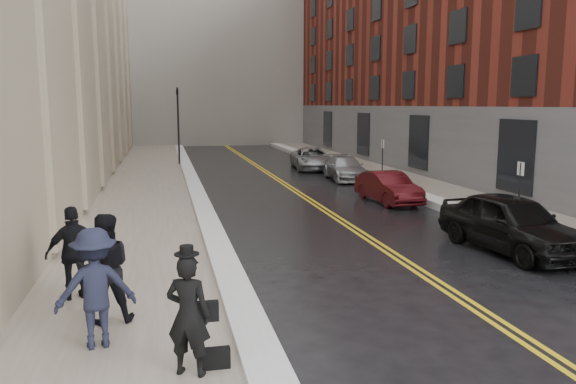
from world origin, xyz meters
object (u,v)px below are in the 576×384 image
car_silver_far (312,159)px  pedestrian_main (188,315)px  car_black (511,223)px  pedestrian_c (74,253)px  car_maroon (388,187)px  pedestrian_a (105,268)px  pedestrian_b (95,288)px  car_silver_near (345,168)px

car_silver_far → pedestrian_main: pedestrian_main is taller
car_black → car_silver_far: bearing=84.5°
pedestrian_main → pedestrian_c: pedestrian_c is taller
car_maroon → pedestrian_c: 14.91m
car_black → pedestrian_a: pedestrian_a is taller
car_silver_far → pedestrian_c: (-11.04, -22.58, 0.42)m
pedestrian_main → pedestrian_b: (-1.44, 1.33, 0.08)m
car_maroon → pedestrian_main: 16.50m
pedestrian_b → pedestrian_c: (-0.68, 2.53, -0.03)m
car_silver_near → car_black: bearing=-87.5°
car_black → pedestrian_b: (-10.58, -4.37, 0.32)m
pedestrian_a → car_black: bearing=-169.3°
car_silver_near → pedestrian_c: bearing=-120.2°
car_maroon → car_silver_far: bearing=85.3°
car_black → pedestrian_c: size_ratio=2.51×
car_silver_near → car_silver_far: size_ratio=0.89×
car_maroon → pedestrian_main: size_ratio=2.17×
car_silver_near → pedestrian_c: 20.85m
car_silver_far → pedestrian_c: bearing=-110.7°
car_maroon → pedestrian_c: size_ratio=2.06×
car_black → car_silver_near: car_black is taller
car_silver_far → pedestrian_b: bearing=-107.1°
car_black → pedestrian_a: bearing=-168.7°
car_maroon → pedestrian_b: size_ratio=1.99×
car_silver_far → pedestrian_b: (-10.35, -25.10, 0.46)m
pedestrian_a → pedestrian_c: (-0.73, 1.47, -0.05)m
pedestrian_main → pedestrian_b: size_ratio=0.92×
car_silver_near → pedestrian_b: size_ratio=2.21×
pedestrian_a → car_silver_far: bearing=-120.0°
car_silver_near → pedestrian_main: bearing=-110.5°
car_maroon → pedestrian_b: bearing=-134.0°
pedestrian_c → pedestrian_b: bearing=88.3°
car_black → car_maroon: bearing=85.7°
car_maroon → car_silver_near: (0.52, 7.32, -0.01)m
car_black → pedestrian_main: pedestrian_main is taller
car_maroon → pedestrian_a: pedestrian_a is taller
pedestrian_b → car_black: bearing=-167.6°
car_black → car_silver_far: car_black is taller
car_black → pedestrian_c: (-11.27, -1.84, 0.29)m
car_silver_far → car_black: bearing=-84.1°
car_silver_near → pedestrian_c: (-11.52, -17.37, 0.47)m
car_maroon → car_silver_far: size_ratio=0.80×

